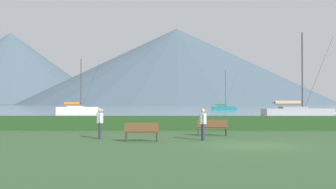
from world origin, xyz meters
TOP-DOWN VIEW (x-y plane):
  - ground_plane at (0.00, 0.00)m, footprint 1000.00×1000.00m
  - harbor_water at (0.00, 137.00)m, footprint 320.00×246.00m
  - hedge_line at (0.00, 11.00)m, footprint 80.00×1.20m
  - sailboat_slip_0 at (-20.65, 57.49)m, footprint 8.30×2.79m
  - sailboat_slip_1 at (8.84, 89.71)m, footprint 6.71×2.02m
  - sailboat_slip_2 at (10.84, 31.29)m, footprint 9.19×3.24m
  - park_bench_near_path at (-5.25, 1.87)m, footprint 1.73×0.59m
  - park_bench_under_tree at (-1.36, 5.75)m, footprint 1.81×0.56m
  - person_seated_viewer at (-7.61, 3.44)m, footprint 0.36×0.56m
  - person_standing_walker at (-2.12, 2.57)m, footprint 0.36×0.56m
  - distant_hill_west_ridge at (-1.47, 326.76)m, footprint 244.38×244.38m
  - distant_hill_central_peak at (-163.80, 406.65)m, footprint 193.23×193.23m

SIDE VIEW (x-z plane):
  - ground_plane at x=0.00m, z-range 0.00..0.00m
  - harbor_water at x=0.00m, z-range 0.00..0.00m
  - hedge_line at x=0.00m, z-range 0.00..1.00m
  - park_bench_near_path at x=-5.25m, z-range 0.06..1.01m
  - park_bench_under_tree at x=-1.36m, z-range 0.06..1.01m
  - sailboat_slip_1 at x=8.84m, z-range -4.45..5.60m
  - sailboat_slip_0 at x=-20.65m, z-range -4.15..5.51m
  - sailboat_slip_2 at x=10.84m, z-range -4.33..5.82m
  - person_seated_viewer at x=-7.61m, z-range 0.15..1.80m
  - person_standing_walker at x=-2.12m, z-range 0.15..1.80m
  - distant_hill_west_ridge at x=-1.47m, z-range 0.00..60.16m
  - distant_hill_central_peak at x=-163.80m, z-range 0.00..69.94m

